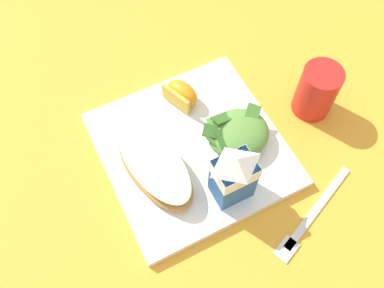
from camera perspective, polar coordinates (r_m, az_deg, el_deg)
ground at (r=0.69m, az=0.00°, el=-1.02°), size 3.00×3.00×0.00m
white_plate at (r=0.69m, az=0.00°, el=-0.71°), size 0.28×0.28×0.02m
cheesy_pizza_bread at (r=0.65m, az=-5.06°, el=-2.90°), size 0.11×0.18×0.04m
green_salad_pile at (r=0.67m, az=6.23°, el=1.42°), size 0.11×0.09×0.05m
milk_carton at (r=0.60m, az=5.67°, el=-4.17°), size 0.06×0.05×0.11m
orange_wedge_front at (r=0.71m, az=-1.42°, el=6.79°), size 0.06×0.07×0.04m
metal_fork at (r=0.67m, az=15.54°, el=-9.72°), size 0.18×0.09×0.01m
drinking_red_cup at (r=0.73m, az=16.49°, el=6.87°), size 0.07×0.07×0.09m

